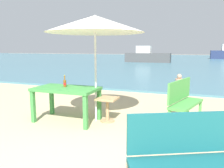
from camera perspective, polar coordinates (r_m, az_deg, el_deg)
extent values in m
plane|color=#C6B287|center=(3.77, -10.26, -16.32)|extent=(120.00, 120.00, 0.00)
cube|color=teal|center=(33.00, 17.35, 5.95)|extent=(120.00, 50.00, 0.08)
cube|color=#3D8C42|center=(5.00, -11.66, -1.24)|extent=(1.40, 0.80, 0.06)
cube|color=#3D8C42|center=(5.18, -19.59, -5.53)|extent=(0.08, 0.08, 0.70)
cube|color=#3D8C42|center=(4.48, -6.81, -7.29)|extent=(0.08, 0.08, 0.70)
cube|color=#3D8C42|center=(5.70, -15.21, -4.01)|extent=(0.08, 0.08, 0.70)
cube|color=#3D8C42|center=(5.08, -3.30, -5.29)|extent=(0.08, 0.08, 0.70)
cylinder|color=brown|center=(5.07, -12.01, 0.13)|extent=(0.06, 0.06, 0.16)
cone|color=brown|center=(5.06, -12.04, 1.00)|extent=(0.06, 0.06, 0.03)
cylinder|color=brown|center=(5.05, -12.06, 1.64)|extent=(0.03, 0.03, 0.09)
cylinder|color=red|center=(5.07, -12.00, 0.04)|extent=(0.07, 0.07, 0.05)
cylinder|color=gold|center=(5.05, -12.08, 2.18)|extent=(0.03, 0.03, 0.01)
cylinder|color=silver|center=(4.86, -4.24, 3.64)|extent=(0.04, 0.04, 2.30)
cone|color=silver|center=(4.87, -4.38, 15.08)|extent=(2.10, 2.10, 0.36)
cube|color=tan|center=(4.90, -1.19, -3.76)|extent=(0.44, 0.44, 0.04)
cylinder|color=tan|center=(4.97, -1.18, -6.80)|extent=(0.07, 0.07, 0.50)
cylinder|color=tan|center=(5.04, -1.17, -9.37)|extent=(0.32, 0.32, 0.03)
cube|color=#196066|center=(2.50, 18.94, -19.07)|extent=(1.24, 0.85, 0.05)
cube|color=#196066|center=(2.52, 17.72, -11.81)|extent=(1.09, 0.57, 0.44)
cube|color=#4C9E47|center=(4.97, 18.54, -4.89)|extent=(0.69, 1.25, 0.05)
cube|color=#4C9E47|center=(4.96, 16.95, -1.52)|extent=(0.38, 1.16, 0.44)
cube|color=#4C9E47|center=(4.49, 17.82, -9.49)|extent=(0.06, 0.06, 0.42)
cube|color=#4C9E47|center=(5.50, 21.64, -6.28)|extent=(0.06, 0.06, 0.42)
cube|color=#4C9E47|center=(4.58, 14.48, -8.96)|extent=(0.06, 0.06, 0.42)
cube|color=#4C9E47|center=(5.58, 18.86, -5.92)|extent=(0.06, 0.06, 0.42)
cylinder|color=tan|center=(10.40, 16.85, 0.79)|extent=(0.34, 0.34, 0.20)
sphere|color=tan|center=(10.37, 16.90, 1.91)|extent=(0.21, 0.21, 0.21)
cube|color=#4C4C4C|center=(25.52, 9.14, 6.69)|extent=(5.02, 1.37, 1.03)
cube|color=silver|center=(25.60, 8.18, 8.77)|extent=(1.60, 1.03, 0.80)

